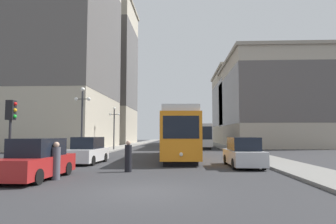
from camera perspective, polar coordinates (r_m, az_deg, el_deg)
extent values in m
plane|color=#303033|center=(10.51, -4.85, -15.35)|extent=(200.00, 200.00, 0.00)
cube|color=gray|center=(51.11, -7.88, -6.56)|extent=(2.85, 120.00, 0.15)
cube|color=gray|center=(50.70, 10.07, -6.55)|extent=(2.85, 120.00, 0.15)
cube|color=black|center=(25.06, 1.98, -8.61)|extent=(2.69, 13.52, 0.35)
cube|color=orange|center=(24.99, 1.97, -4.66)|extent=(3.12, 14.70, 3.10)
cube|color=black|center=(25.00, 1.97, -3.06)|extent=(3.13, 14.12, 1.08)
cube|color=silver|center=(25.05, 1.96, -0.61)|extent=(2.90, 14.40, 0.44)
cube|color=black|center=(17.71, 2.57, -2.99)|extent=(2.21, 0.16, 1.40)
sphere|color=#F2EACC|center=(17.68, 2.60, -8.31)|extent=(0.24, 0.24, 0.24)
cube|color=black|center=(44.32, 6.12, -6.78)|extent=(2.51, 11.03, 0.35)
cube|color=#B7B7BA|center=(44.29, 6.10, -4.55)|extent=(2.92, 11.99, 3.10)
cube|color=black|center=(44.29, 6.10, -3.85)|extent=(2.94, 11.52, 1.30)
cube|color=black|center=(38.38, 6.92, -4.10)|extent=(2.31, 0.15, 1.71)
cylinder|color=black|center=(20.16, -19.21, -8.96)|extent=(0.21, 0.65, 0.64)
cylinder|color=black|center=(22.57, -16.45, -8.52)|extent=(0.21, 0.65, 0.64)
cylinder|color=black|center=(19.53, -14.58, -9.22)|extent=(0.21, 0.65, 0.64)
cylinder|color=black|center=(22.00, -12.26, -8.71)|extent=(0.21, 0.65, 0.64)
cube|color=silver|center=(21.02, -15.57, -8.09)|extent=(1.98, 4.30, 0.84)
cube|color=black|center=(21.08, -15.42, -5.85)|extent=(1.68, 2.39, 0.80)
cylinder|color=black|center=(16.11, -24.78, -10.00)|extent=(0.20, 0.65, 0.64)
cylinder|color=black|center=(12.86, -24.16, -11.54)|extent=(0.20, 0.65, 0.64)
cylinder|color=black|center=(15.36, -19.11, -10.46)|extent=(0.20, 0.65, 0.64)
cube|color=maroon|center=(14.45, -24.47, -9.58)|extent=(1.94, 4.56, 0.84)
cube|color=black|center=(14.49, -24.15, -6.32)|extent=(1.66, 2.53, 0.80)
cylinder|color=black|center=(20.40, 16.06, -8.98)|extent=(0.18, 0.64, 0.64)
cylinder|color=black|center=(17.61, 18.34, -9.68)|extent=(0.18, 0.64, 0.64)
cylinder|color=black|center=(20.07, 11.25, -9.15)|extent=(0.18, 0.64, 0.64)
cylinder|color=black|center=(17.22, 12.78, -9.91)|extent=(0.18, 0.64, 0.64)
cube|color=#B2B2B7|center=(18.78, 14.54, -8.56)|extent=(1.83, 4.68, 0.84)
cube|color=black|center=(18.62, 14.57, -6.07)|extent=(1.60, 2.58, 0.80)
cylinder|color=black|center=(15.89, -7.82, -9.02)|extent=(0.37, 0.37, 1.43)
sphere|color=tan|center=(15.84, -7.79, -6.02)|extent=(0.26, 0.26, 0.26)
cylinder|color=#4C4C56|center=(13.97, -21.15, -9.40)|extent=(0.37, 0.37, 1.43)
sphere|color=tan|center=(13.92, -21.06, -6.01)|extent=(0.25, 0.25, 0.25)
cylinder|color=#232328|center=(15.83, -28.64, -4.26)|extent=(0.12, 0.12, 3.49)
cube|color=black|center=(15.88, -28.47, 0.32)|extent=(0.36, 0.36, 0.95)
sphere|color=red|center=(15.80, -27.81, 1.43)|extent=(0.18, 0.18, 0.18)
sphere|color=gold|center=(15.78, -27.85, 0.33)|extent=(0.18, 0.18, 0.18)
sphere|color=green|center=(15.76, -27.89, -0.77)|extent=(0.18, 0.18, 0.18)
cylinder|color=#333338|center=(25.62, -16.56, -2.21)|extent=(0.16, 0.16, 5.53)
sphere|color=white|center=(25.89, -16.41, 4.27)|extent=(0.36, 0.36, 0.36)
sphere|color=white|center=(25.96, -17.60, 2.44)|extent=(0.31, 0.31, 0.31)
sphere|color=white|center=(25.61, -15.29, 2.48)|extent=(0.31, 0.31, 0.31)
cube|color=#333338|center=(25.78, -16.45, 2.46)|extent=(1.10, 0.06, 0.06)
cylinder|color=#333338|center=(37.01, -10.56, -3.38)|extent=(0.16, 0.16, 4.98)
sphere|color=white|center=(37.15, -10.50, 0.71)|extent=(0.36, 0.36, 0.36)
sphere|color=white|center=(37.22, -11.34, -0.46)|extent=(0.31, 0.31, 0.31)
sphere|color=white|center=(36.97, -9.68, -0.45)|extent=(0.31, 0.31, 0.31)
cube|color=#333338|center=(37.09, -10.51, -0.45)|extent=(1.10, 0.06, 0.06)
cube|color=#B2A893|center=(66.72, -13.19, 7.08)|extent=(14.60, 14.70, 30.39)
cube|color=#595451|center=(67.04, -13.17, 8.35)|extent=(14.64, 14.74, 18.24)
cube|color=gray|center=(71.40, -12.96, 19.32)|extent=(15.20, 15.30, 0.50)
cube|color=#B2A893|center=(46.62, -21.56, 11.96)|extent=(15.93, 18.16, 29.85)
cube|color=#595451|center=(47.06, -21.50, 13.71)|extent=(15.97, 18.20, 17.91)
cube|color=#A89E8E|center=(53.04, 19.44, 1.44)|extent=(14.84, 21.12, 14.40)
cube|color=#544F4E|center=(53.11, 19.42, 2.21)|extent=(14.88, 21.16, 8.64)
cube|color=gray|center=(54.28, 19.24, 9.29)|extent=(15.44, 21.72, 0.50)
cube|color=#B2A893|center=(66.43, 13.86, 0.66)|extent=(10.09, 18.06, 15.53)
cube|color=#595451|center=(66.50, 13.85, 1.33)|extent=(10.13, 18.10, 9.32)
cube|color=gray|center=(67.60, 13.73, 7.44)|extent=(10.69, 18.66, 0.50)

